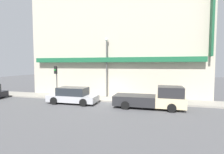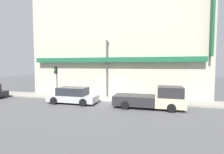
# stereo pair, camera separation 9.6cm
# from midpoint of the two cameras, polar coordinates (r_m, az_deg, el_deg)

# --- Properties ---
(ground_plane) EXTENTS (80.00, 80.00, 0.00)m
(ground_plane) POSITION_cam_midpoint_polar(r_m,az_deg,el_deg) (16.81, -1.81, -8.18)
(ground_plane) COLOR #4C4C4F
(sidewalk) EXTENTS (36.00, 2.48, 0.14)m
(sidewalk) POSITION_cam_midpoint_polar(r_m,az_deg,el_deg) (17.96, -0.66, -7.17)
(sidewalk) COLOR gray
(sidewalk) RESTS_ON ground
(building) EXTENTS (19.80, 3.80, 11.96)m
(building) POSITION_cam_midpoint_polar(r_m,az_deg,el_deg) (20.39, 1.47, 10.82)
(building) COLOR #BCB29E
(building) RESTS_ON ground
(pickup_truck) EXTENTS (5.67, 2.17, 1.82)m
(pickup_truck) POSITION_cam_midpoint_polar(r_m,az_deg,el_deg) (14.72, 13.51, -6.89)
(pickup_truck) COLOR beige
(pickup_truck) RESTS_ON ground
(parked_car) EXTENTS (4.57, 1.99, 1.48)m
(parked_car) POSITION_cam_midpoint_polar(r_m,az_deg,el_deg) (16.56, -12.52, -5.93)
(parked_car) COLOR #ADADB2
(parked_car) RESTS_ON ground
(fire_hydrant) EXTENTS (0.19, 0.19, 0.71)m
(fire_hydrant) POSITION_cam_midpoint_polar(r_m,az_deg,el_deg) (16.55, 11.30, -6.72)
(fire_hydrant) COLOR #196633
(fire_hydrant) RESTS_ON sidewalk
(street_lamp) EXTENTS (0.36, 0.36, 6.26)m
(street_lamp) POSITION_cam_midpoint_polar(r_m,az_deg,el_deg) (18.62, -1.58, 5.35)
(street_lamp) COLOR #4C4C4C
(street_lamp) RESTS_ON sidewalk
(traffic_light) EXTENTS (0.28, 0.42, 3.28)m
(traffic_light) POSITION_cam_midpoint_polar(r_m,az_deg,el_deg) (19.17, -17.58, 0.40)
(traffic_light) COLOR #4C4C4C
(traffic_light) RESTS_ON sidewalk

